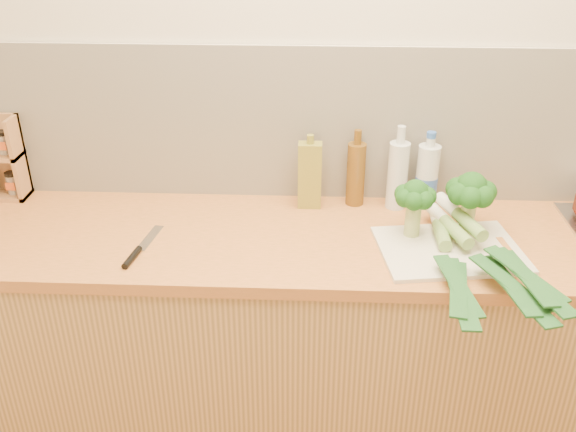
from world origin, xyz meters
The scene contains 13 objects.
room_shell centered at (0.00, 1.49, 1.17)m, with size 3.50×3.50×3.50m.
counter centered at (0.00, 1.20, 0.45)m, with size 3.20×0.62×0.90m.
chopping_board centered at (0.31, 1.11, 0.91)m, with size 0.43×0.31×0.01m, color beige.
broccoli_left centered at (0.20, 1.19, 1.04)m, with size 0.13×0.13×0.19m.
broccoli_right centered at (0.38, 1.23, 1.05)m, with size 0.16×0.16×0.20m.
leek_front centered at (0.29, 1.08, 0.94)m, with size 0.10×0.67×0.04m.
leek_mid centered at (0.35, 1.07, 0.95)m, with size 0.26×0.67×0.04m.
leek_back centered at (0.39, 1.09, 0.97)m, with size 0.26×0.67×0.04m.
chefs_knife centered at (-0.65, 1.05, 0.91)m, with size 0.07×0.27×0.02m.
oil_tin centered at (-0.13, 1.40, 1.02)m, with size 0.08×0.05×0.26m.
glass_bottle centered at (0.17, 1.41, 1.02)m, with size 0.07×0.07×0.30m.
amber_bottle centered at (0.03, 1.43, 1.02)m, with size 0.06×0.06×0.27m.
water_bottle centered at (0.27, 1.43, 1.01)m, with size 0.08×0.08×0.25m.
Camera 1 is at (-0.11, -0.60, 1.92)m, focal length 40.00 mm.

